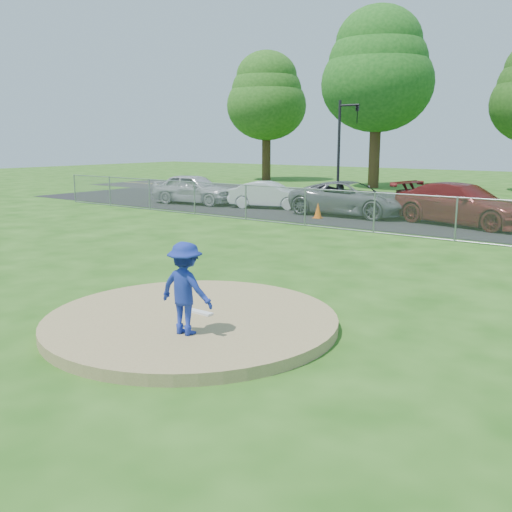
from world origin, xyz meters
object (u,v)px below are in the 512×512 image
(traffic_signal_left, at_px, (343,141))
(parked_car_white, at_px, (269,195))
(tree_far_left, at_px, (266,96))
(tree_left, at_px, (378,69))
(pitcher, at_px, (186,288))
(parked_car_gray, at_px, (351,198))
(parked_car_silver, at_px, (194,189))
(parked_car_darkred, at_px, (462,204))
(traffic_cone, at_px, (318,210))

(traffic_signal_left, bearing_deg, parked_car_white, -98.87)
(tree_far_left, distance_m, traffic_signal_left, 17.60)
(tree_left, distance_m, parked_car_white, 16.76)
(pitcher, height_order, parked_car_gray, pitcher)
(parked_car_silver, relative_size, parked_car_gray, 0.85)
(tree_left, bearing_deg, pitcher, -69.92)
(pitcher, distance_m, parked_car_white, 19.77)
(pitcher, xyz_separation_m, parked_car_darkred, (-0.65, 16.81, -0.13))
(parked_car_silver, bearing_deg, parked_car_white, -87.69)
(traffic_signal_left, distance_m, pitcher, 24.74)
(pitcher, height_order, parked_car_white, pitcher)
(parked_car_darkred, bearing_deg, traffic_signal_left, 68.58)
(tree_left, bearing_deg, traffic_signal_left, -76.04)
(traffic_signal_left, xyz_separation_m, parked_car_silver, (-5.31, -6.68, -2.55))
(parked_car_gray, bearing_deg, tree_left, 19.66)
(parked_car_white, bearing_deg, traffic_signal_left, -27.27)
(tree_far_left, height_order, parked_car_silver, tree_far_left)
(parked_car_gray, height_order, parked_car_darkred, parked_car_darkred)
(tree_far_left, bearing_deg, traffic_signal_left, -39.73)
(tree_left, bearing_deg, parked_car_silver, -101.09)
(parked_car_silver, bearing_deg, tree_left, -18.94)
(parked_car_gray, bearing_deg, traffic_cone, 156.07)
(tree_far_left, bearing_deg, parked_car_gray, -45.08)
(pitcher, relative_size, parked_car_silver, 0.33)
(parked_car_silver, xyz_separation_m, parked_car_darkred, (14.03, 0.72, 0.03))
(tree_left, bearing_deg, parked_car_darkred, -53.78)
(traffic_cone, xyz_separation_m, parked_car_gray, (0.70, 1.73, 0.43))
(parked_car_white, bearing_deg, pitcher, -167.03)
(pitcher, bearing_deg, parked_car_white, -63.10)
(parked_car_silver, xyz_separation_m, parked_car_gray, (9.04, 0.67, -0.03))
(parked_car_white, height_order, parked_car_gray, parked_car_gray)
(tree_left, bearing_deg, parked_car_white, -84.94)
(parked_car_silver, distance_m, parked_car_gray, 9.06)
(tree_far_left, height_order, parked_car_darkred, tree_far_left)
(traffic_cone, bearing_deg, parked_car_darkred, 17.39)
(parked_car_darkred, bearing_deg, parked_car_gray, 103.49)
(tree_far_left, distance_m, parked_car_silver, 20.36)
(traffic_cone, bearing_deg, parked_car_gray, 68.09)
(parked_car_gray, distance_m, parked_car_darkred, 4.99)
(tree_far_left, bearing_deg, pitcher, -56.20)
(pitcher, xyz_separation_m, traffic_cone, (-6.34, 15.03, -0.62))
(traffic_cone, height_order, parked_car_darkred, parked_car_darkred)
(tree_far_left, bearing_deg, tree_left, -10.30)
(pitcher, relative_size, parked_car_white, 0.39)
(tree_left, xyz_separation_m, parked_car_silver, (-3.07, -15.68, -7.43))
(tree_left, bearing_deg, tree_far_left, 169.70)
(tree_left, xyz_separation_m, traffic_cone, (5.27, -16.74, -7.89))
(tree_far_left, relative_size, parked_car_silver, 2.27)
(tree_far_left, distance_m, parked_car_gray, 24.83)
(parked_car_silver, xyz_separation_m, parked_car_white, (4.39, 0.79, -0.14))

